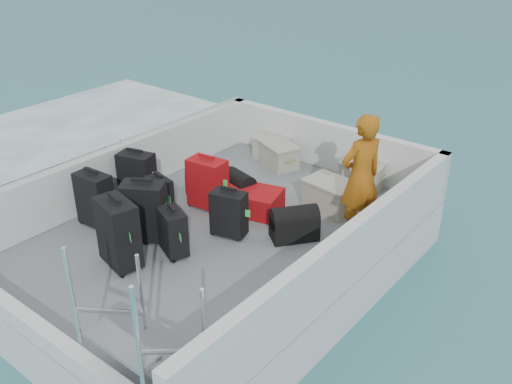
{
  "coord_description": "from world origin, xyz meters",
  "views": [
    {
      "loc": [
        4.05,
        -4.33,
        4.2
      ],
      "look_at": [
        0.14,
        0.54,
        1.0
      ],
      "focal_mm": 40.0,
      "sensor_mm": 36.0,
      "label": 1
    }
  ],
  "objects_px": {
    "crate_0": "(273,148)",
    "passenger": "(361,177)",
    "suitcase_3": "(118,234)",
    "suitcase_5": "(208,184)",
    "suitcase_7": "(229,214)",
    "crate_1": "(280,156)",
    "suitcase_0": "(95,200)",
    "crate_2": "(362,175)",
    "suitcase_6": "(173,233)",
    "suitcase_4": "(145,212)",
    "suitcase_1": "(137,178)",
    "suitcase_8": "(251,200)",
    "crate_3": "(330,197)",
    "suitcase_2": "(160,197)"
  },
  "relations": [
    {
      "from": "suitcase_2",
      "to": "suitcase_7",
      "type": "relative_size",
      "value": 0.91
    },
    {
      "from": "suitcase_6",
      "to": "crate_3",
      "type": "height_order",
      "value": "suitcase_6"
    },
    {
      "from": "suitcase_2",
      "to": "crate_0",
      "type": "relative_size",
      "value": 1.0
    },
    {
      "from": "suitcase_5",
      "to": "crate_1",
      "type": "xyz_separation_m",
      "value": [
        -0.04,
        1.61,
        -0.17
      ]
    },
    {
      "from": "suitcase_2",
      "to": "suitcase_1",
      "type": "bearing_deg",
      "value": -178.6
    },
    {
      "from": "suitcase_1",
      "to": "suitcase_7",
      "type": "bearing_deg",
      "value": -12.59
    },
    {
      "from": "suitcase_7",
      "to": "crate_3",
      "type": "relative_size",
      "value": 0.93
    },
    {
      "from": "suitcase_2",
      "to": "suitcase_3",
      "type": "height_order",
      "value": "suitcase_3"
    },
    {
      "from": "suitcase_4",
      "to": "crate_3",
      "type": "relative_size",
      "value": 1.18
    },
    {
      "from": "suitcase_0",
      "to": "suitcase_3",
      "type": "height_order",
      "value": "suitcase_3"
    },
    {
      "from": "crate_0",
      "to": "passenger",
      "type": "relative_size",
      "value": 0.34
    },
    {
      "from": "suitcase_6",
      "to": "crate_3",
      "type": "bearing_deg",
      "value": 90.8
    },
    {
      "from": "suitcase_6",
      "to": "crate_0",
      "type": "relative_size",
      "value": 1.04
    },
    {
      "from": "suitcase_7",
      "to": "suitcase_0",
      "type": "bearing_deg",
      "value": -164.62
    },
    {
      "from": "suitcase_3",
      "to": "suitcase_6",
      "type": "relative_size",
      "value": 1.42
    },
    {
      "from": "suitcase_0",
      "to": "suitcase_7",
      "type": "bearing_deg",
      "value": 26.61
    },
    {
      "from": "suitcase_0",
      "to": "passenger",
      "type": "bearing_deg",
      "value": 31.17
    },
    {
      "from": "crate_1",
      "to": "suitcase_1",
      "type": "bearing_deg",
      "value": -110.63
    },
    {
      "from": "suitcase_3",
      "to": "suitcase_5",
      "type": "distance_m",
      "value": 1.58
    },
    {
      "from": "crate_0",
      "to": "suitcase_0",
      "type": "bearing_deg",
      "value": -97.99
    },
    {
      "from": "crate_0",
      "to": "passenger",
      "type": "bearing_deg",
      "value": -28.84
    },
    {
      "from": "suitcase_1",
      "to": "suitcase_3",
      "type": "xyz_separation_m",
      "value": [
        0.99,
        -1.11,
        0.05
      ]
    },
    {
      "from": "suitcase_8",
      "to": "crate_3",
      "type": "distance_m",
      "value": 1.02
    },
    {
      "from": "suitcase_6",
      "to": "suitcase_7",
      "type": "relative_size",
      "value": 0.95
    },
    {
      "from": "suitcase_5",
      "to": "suitcase_6",
      "type": "height_order",
      "value": "suitcase_5"
    },
    {
      "from": "suitcase_4",
      "to": "passenger",
      "type": "bearing_deg",
      "value": 9.74
    },
    {
      "from": "suitcase_3",
      "to": "crate_3",
      "type": "relative_size",
      "value": 1.26
    },
    {
      "from": "crate_2",
      "to": "passenger",
      "type": "xyz_separation_m",
      "value": [
        0.59,
        -1.19,
        0.59
      ]
    },
    {
      "from": "suitcase_6",
      "to": "suitcase_4",
      "type": "bearing_deg",
      "value": -158.18
    },
    {
      "from": "suitcase_7",
      "to": "crate_1",
      "type": "distance_m",
      "value": 2.11
    },
    {
      "from": "suitcase_1",
      "to": "crate_2",
      "type": "bearing_deg",
      "value": 31.15
    },
    {
      "from": "suitcase_5",
      "to": "passenger",
      "type": "distance_m",
      "value": 1.99
    },
    {
      "from": "suitcase_0",
      "to": "suitcase_3",
      "type": "xyz_separation_m",
      "value": [
        0.9,
        -0.37,
        0.04
      ]
    },
    {
      "from": "suitcase_5",
      "to": "crate_0",
      "type": "xyz_separation_m",
      "value": [
        -0.32,
        1.8,
        -0.18
      ]
    },
    {
      "from": "suitcase_8",
      "to": "crate_0",
      "type": "xyz_separation_m",
      "value": [
        -0.82,
        1.53,
        0.01
      ]
    },
    {
      "from": "suitcase_2",
      "to": "passenger",
      "type": "distance_m",
      "value": 2.5
    },
    {
      "from": "crate_0",
      "to": "passenger",
      "type": "distance_m",
      "value": 2.55
    },
    {
      "from": "suitcase_6",
      "to": "suitcase_3",
      "type": "bearing_deg",
      "value": -96.41
    },
    {
      "from": "suitcase_3",
      "to": "suitcase_6",
      "type": "distance_m",
      "value": 0.6
    },
    {
      "from": "crate_1",
      "to": "passenger",
      "type": "distance_m",
      "value": 2.23
    },
    {
      "from": "suitcase_2",
      "to": "suitcase_4",
      "type": "height_order",
      "value": "suitcase_4"
    },
    {
      "from": "suitcase_7",
      "to": "passenger",
      "type": "distance_m",
      "value": 1.59
    },
    {
      "from": "suitcase_0",
      "to": "passenger",
      "type": "distance_m",
      "value": 3.18
    },
    {
      "from": "suitcase_0",
      "to": "crate_0",
      "type": "relative_size",
      "value": 1.32
    },
    {
      "from": "suitcase_0",
      "to": "suitcase_5",
      "type": "bearing_deg",
      "value": 54.71
    },
    {
      "from": "suitcase_0",
      "to": "crate_2",
      "type": "distance_m",
      "value": 3.61
    },
    {
      "from": "suitcase_8",
      "to": "passenger",
      "type": "distance_m",
      "value": 1.52
    },
    {
      "from": "suitcase_8",
      "to": "crate_3",
      "type": "height_order",
      "value": "crate_3"
    },
    {
      "from": "suitcase_1",
      "to": "crate_2",
      "type": "xyz_separation_m",
      "value": [
        2.08,
        2.26,
        -0.17
      ]
    },
    {
      "from": "suitcase_0",
      "to": "suitcase_7",
      "type": "distance_m",
      "value": 1.65
    }
  ]
}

